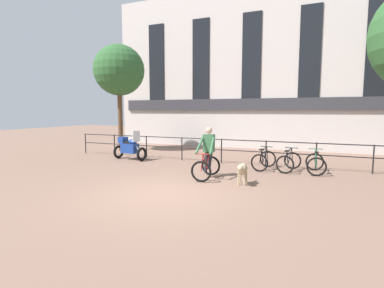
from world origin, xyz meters
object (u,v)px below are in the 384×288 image
Objects in this scene: parked_bicycle_near_lamp at (264,160)px; cyclist_with_bike at (207,155)px; parked_bicycle_mid_left at (289,162)px; dog at (242,169)px; parked_motorcycle at (129,147)px; parked_bicycle_mid_right at (316,163)px.

cyclist_with_bike is at bearing 63.53° from parked_bicycle_near_lamp.
dog is at bearing 77.41° from parked_bicycle_mid_left.
parked_bicycle_mid_left is (0.92, 0.00, 0.00)m from parked_bicycle_near_lamp.
cyclist_with_bike is at bearing -105.52° from parked_motorcycle.
parked_bicycle_near_lamp is at bearing -4.61° from parked_bicycle_mid_right.
parked_bicycle_mid_left is at bearing -80.11° from parked_motorcycle.
dog is 2.92m from parked_bicycle_mid_left.
parked_bicycle_mid_right is (1.84, -0.00, 0.00)m from parked_bicycle_near_lamp.
cyclist_with_bike is 2.69m from parked_bicycle_near_lamp.
cyclist_with_bike reaches higher than dog.
parked_motorcycle reaches higher than parked_bicycle_near_lamp.
parked_motorcycle is at bearing 8.57° from parked_bicycle_near_lamp.
dog is 6.45m from parked_motorcycle.
parked_bicycle_near_lamp and parked_bicycle_mid_right have the same top height.
parked_motorcycle is at bearing 10.31° from parked_bicycle_mid_left.
parked_bicycle_mid_right is (3.32, 2.21, -0.41)m from cyclist_with_bike.
parked_bicycle_mid_left is 1.04× the size of parked_bicycle_mid_right.
cyclist_with_bike is 5.05m from parked_motorcycle.
parked_bicycle_mid_left is at bearing 38.79° from cyclist_with_bike.
dog is at bearing -104.70° from parked_motorcycle.
parked_bicycle_near_lamp is 1.84m from parked_bicycle_mid_right.
parked_bicycle_mid_left is (1.09, 2.70, -0.11)m from dog.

